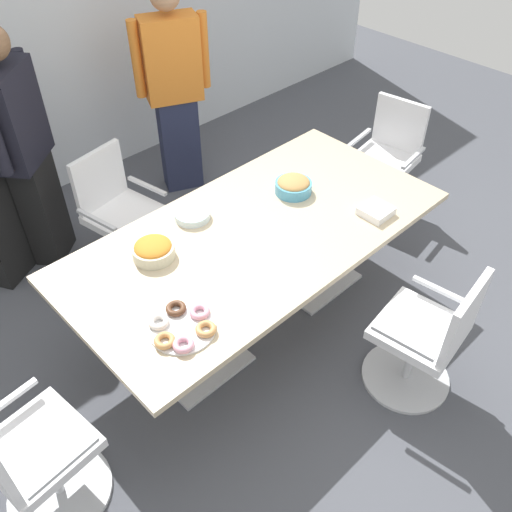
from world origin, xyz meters
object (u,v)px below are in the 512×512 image
office_chair_1 (426,340)px  office_chair_2 (385,164)px  snack_bowl_cookies (293,185)px  napkin_pile (376,211)px  donut_platter (182,327)px  office_chair_3 (121,219)px  conference_table (256,247)px  snack_bowl_chips_orange (153,250)px  office_chair_0 (32,461)px  person_standing_2 (174,90)px  person_standing_1 (24,150)px  plate_stack (192,215)px

office_chair_1 → office_chair_2: size_ratio=1.00×
snack_bowl_cookies → napkin_pile: (0.20, -0.53, -0.03)m
snack_bowl_cookies → donut_platter: snack_bowl_cookies is taller
office_chair_3 → napkin_pile: bearing=112.8°
conference_table → office_chair_2: bearing=6.9°
snack_bowl_chips_orange → napkin_pile: 1.40m
office_chair_2 → napkin_pile: size_ratio=5.02×
office_chair_2 → snack_bowl_chips_orange: size_ratio=3.70×
office_chair_2 → napkin_pile: bearing=112.4°
office_chair_0 → office_chair_1: bearing=60.1°
napkin_pile → person_standing_2: bearing=90.8°
office_chair_2 → napkin_pile: office_chair_2 is taller
office_chair_2 → person_standing_1: bearing=51.5°
office_chair_2 → snack_bowl_chips_orange: (-2.26, 0.04, 0.40)m
snack_bowl_cookies → person_standing_2: bearing=83.4°
snack_bowl_cookies → plate_stack: (-0.66, 0.24, -0.03)m
snack_bowl_cookies → plate_stack: size_ratio=1.09×
office_chair_2 → donut_platter: 2.56m
office_chair_1 → person_standing_1: (-0.99, 2.65, 0.52)m
snack_bowl_cookies → napkin_pile: snack_bowl_cookies is taller
person_standing_1 → snack_bowl_chips_orange: person_standing_1 is taller
conference_table → snack_bowl_chips_orange: bearing=157.2°
person_standing_1 → napkin_pile: person_standing_1 is taller
office_chair_0 → plate_stack: bearing=105.2°
donut_platter → napkin_pile: (1.47, -0.09, 0.01)m
donut_platter → napkin_pile: bearing=-3.7°
office_chair_2 → office_chair_3: 2.18m
person_standing_1 → person_standing_2: bearing=142.3°
snack_bowl_cookies → office_chair_2: bearing=3.5°
snack_bowl_cookies → snack_bowl_chips_orange: size_ratio=0.99×
office_chair_0 → office_chair_1: (1.99, -0.88, 0.00)m
conference_table → donut_platter: 0.88m
snack_bowl_chips_orange → plate_stack: bearing=18.4°
person_standing_2 → snack_bowl_cookies: bearing=107.2°
snack_bowl_cookies → donut_platter: size_ratio=0.69×
person_standing_1 → snack_bowl_cookies: size_ratio=7.24×
snack_bowl_chips_orange → donut_platter: (-0.23, -0.55, -0.03)m
person_standing_2 → snack_bowl_cookies: 1.50m
napkin_pile → office_chair_0: bearing=175.2°
plate_stack → napkin_pile: napkin_pile is taller
snack_bowl_cookies → person_standing_1: bearing=128.5°
plate_stack → snack_bowl_cookies: bearing=-20.3°
snack_bowl_cookies → donut_platter: (-1.27, -0.43, -0.03)m
office_chair_0 → conference_table: bearing=90.9°
office_chair_1 → plate_stack: size_ratio=4.06×
office_chair_3 → person_standing_1: 0.79m
office_chair_2 → plate_stack: size_ratio=4.06×
office_chair_3 → snack_bowl_chips_orange: office_chair_3 is taller
office_chair_3 → person_standing_1: bearing=-64.0°
person_standing_1 → donut_platter: person_standing_1 is taller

